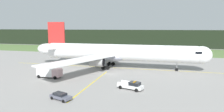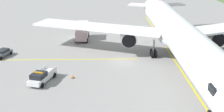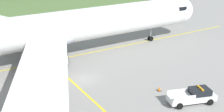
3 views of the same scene
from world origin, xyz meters
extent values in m
plane|color=gray|center=(0.00, 0.00, 0.00)|extent=(320.00, 320.00, 0.00)
cube|color=yellow|center=(0.73, 9.05, 0.00)|extent=(78.16, 0.66, 0.01)
cylinder|color=white|center=(0.73, 9.05, 5.23)|extent=(48.87, 5.52, 5.30)
ellipsoid|color=white|center=(26.21, 8.93, 5.23)|extent=(5.85, 5.33, 5.30)
ellipsoid|color=#A3A5B5|center=(-1.72, 9.06, 3.77)|extent=(12.32, 5.62, 2.92)
cube|color=black|center=(24.95, 8.93, 6.16)|extent=(1.82, 5.04, 0.70)
cylinder|color=#9F9F9F|center=(-4.00, 17.13, 3.21)|extent=(4.15, 2.75, 2.73)
cylinder|color=black|center=(-1.89, 17.12, 3.21)|extent=(0.13, 2.51, 2.51)
cube|color=white|center=(-7.02, -4.68, 4.57)|extent=(14.95, 25.58, 0.35)
cylinder|color=#9F9F9F|center=(-4.08, 1.01, 3.21)|extent=(4.15, 2.75, 2.73)
cylinder|color=black|center=(-1.96, 1.00, 3.21)|extent=(0.13, 2.51, 2.51)
cylinder|color=gray|center=(19.29, 8.96, 1.74)|extent=(0.20, 0.20, 2.58)
cylinder|color=black|center=(19.29, 9.22, 0.45)|extent=(0.90, 0.22, 0.90)
cylinder|color=black|center=(19.29, 8.70, 0.45)|extent=(0.90, 0.22, 0.90)
cylinder|color=gray|center=(-2.70, 12.51, 1.89)|extent=(0.28, 0.28, 2.58)
cylinder|color=black|center=(-2.00, 12.15, 0.60)|extent=(1.20, 0.31, 1.20)
cylinder|color=black|center=(-2.00, 12.85, 0.60)|extent=(1.20, 0.31, 1.20)
cylinder|color=black|center=(-3.40, 12.16, 0.60)|extent=(1.20, 0.31, 1.20)
cylinder|color=black|center=(-3.40, 12.86, 0.60)|extent=(1.20, 0.31, 1.20)
cylinder|color=gray|center=(-2.73, 5.62, 1.89)|extent=(0.28, 0.28, 2.58)
cylinder|color=black|center=(-2.03, 5.96, 0.60)|extent=(1.20, 0.31, 1.20)
cylinder|color=black|center=(-2.03, 5.26, 0.60)|extent=(1.20, 0.31, 1.20)
cylinder|color=black|center=(-3.43, 5.97, 0.60)|extent=(1.20, 0.31, 1.20)
cylinder|color=black|center=(-3.43, 5.27, 0.60)|extent=(1.20, 0.31, 1.20)
cube|color=silver|center=(8.25, -12.66, 0.73)|extent=(6.05, 3.60, 0.70)
cube|color=black|center=(9.23, -12.98, 1.43)|extent=(2.73, 2.39, 0.70)
cube|color=silver|center=(7.22, -11.37, 1.31)|extent=(2.65, 0.95, 0.45)
cube|color=silver|center=(6.65, -13.10, 1.31)|extent=(2.65, 0.95, 0.45)
cube|color=orange|center=(9.23, -12.98, 1.86)|extent=(0.61, 1.34, 0.16)
cylinder|color=black|center=(10.40, -12.33, 0.38)|extent=(0.80, 0.46, 0.76)
cylinder|color=black|center=(9.80, -14.20, 0.38)|extent=(0.80, 0.46, 0.76)
cylinder|color=black|center=(6.69, -11.12, 0.38)|extent=(0.80, 0.46, 0.76)
cylinder|color=black|center=(6.09, -12.99, 0.38)|extent=(0.80, 0.46, 0.76)
cube|color=black|center=(7.02, -8.28, 0.01)|extent=(0.49, 0.49, 0.03)
cone|color=orange|center=(7.02, -8.28, 0.32)|extent=(0.38, 0.38, 0.59)
camera|label=1|loc=(14.77, -54.42, 13.62)|focal=31.88mm
camera|label=2|loc=(51.19, -3.68, 18.67)|focal=50.05mm
camera|label=3|loc=(-15.95, -33.97, 17.79)|focal=47.12mm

